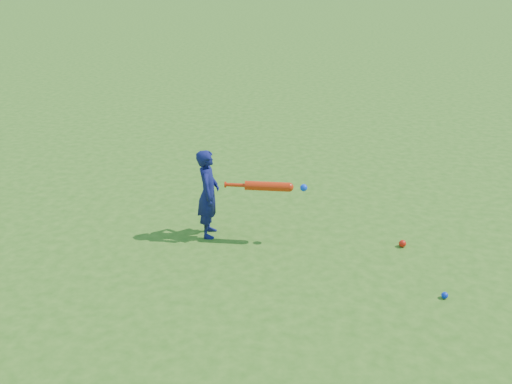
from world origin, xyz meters
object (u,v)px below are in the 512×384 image
(bat_swing, at_px, (271,186))
(child, at_px, (208,194))
(ground_ball_blue, at_px, (445,295))
(ground_ball_red, at_px, (402,243))

(bat_swing, bearing_deg, child, 175.36)
(child, relative_size, bat_swing, 1.13)
(bat_swing, bearing_deg, ground_ball_blue, -29.96)
(bat_swing, bearing_deg, ground_ball_red, -0.40)
(ground_ball_blue, relative_size, bat_swing, 0.07)
(ground_ball_red, relative_size, bat_swing, 0.09)
(child, bearing_deg, ground_ball_red, -95.85)
(child, distance_m, ground_ball_red, 2.07)
(child, height_order, ground_ball_blue, child)
(child, xyz_separation_m, ground_ball_blue, (2.34, -0.80, -0.45))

